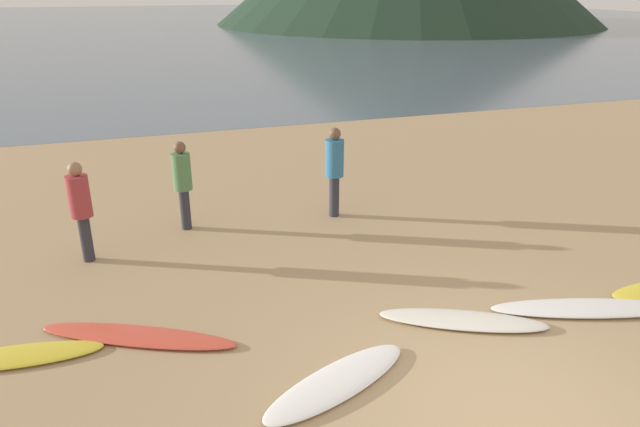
% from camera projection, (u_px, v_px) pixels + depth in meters
% --- Properties ---
extents(ground_plane, '(120.00, 120.00, 0.20)m').
position_uv_depth(ground_plane, '(272.00, 160.00, 14.74)').
color(ground_plane, tan).
rests_on(ground_plane, ground).
extents(ocean_water, '(140.00, 100.00, 0.01)m').
position_uv_depth(ocean_water, '(151.00, 23.00, 61.54)').
color(ocean_water, slate).
rests_on(ocean_water, ground).
extents(surfboard_0, '(2.03, 0.67, 0.07)m').
position_uv_depth(surfboard_0, '(15.00, 357.00, 6.81)').
color(surfboard_0, yellow).
rests_on(surfboard_0, ground).
extents(surfboard_1, '(2.48, 1.58, 0.08)m').
position_uv_depth(surfboard_1, '(138.00, 336.00, 7.20)').
color(surfboard_1, '#D84C38').
rests_on(surfboard_1, ground).
extents(surfboard_2, '(2.07, 1.32, 0.09)m').
position_uv_depth(surfboard_2, '(337.00, 382.00, 6.37)').
color(surfboard_2, white).
rests_on(surfboard_2, ground).
extents(surfboard_3, '(2.15, 1.41, 0.10)m').
position_uv_depth(surfboard_3, '(463.00, 320.00, 7.52)').
color(surfboard_3, silver).
rests_on(surfboard_3, ground).
extents(surfboard_4, '(2.66, 1.28, 0.09)m').
position_uv_depth(surfboard_4, '(588.00, 308.00, 7.80)').
color(surfboard_4, white).
rests_on(surfboard_4, ground).
extents(person_0, '(0.33, 0.33, 1.63)m').
position_uv_depth(person_0, '(80.00, 204.00, 8.89)').
color(person_0, '#2D2D38').
rests_on(person_0, ground).
extents(person_1, '(0.34, 0.34, 1.70)m').
position_uv_depth(person_1, '(334.00, 165.00, 10.64)').
color(person_1, '#2D2D38').
rests_on(person_1, ground).
extents(person_3, '(0.32, 0.32, 1.61)m').
position_uv_depth(person_3, '(182.00, 178.00, 10.09)').
color(person_3, '#2D2D38').
rests_on(person_3, ground).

